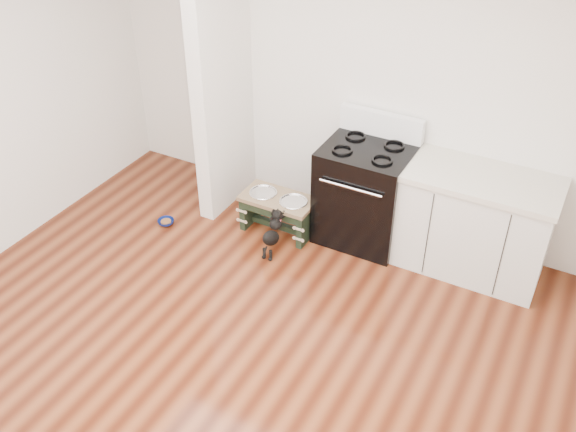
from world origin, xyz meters
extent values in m
plane|color=#40180B|center=(0.00, 0.00, 0.00)|extent=(5.00, 5.00, 0.00)
plane|color=silver|center=(0.00, 2.50, 1.35)|extent=(5.00, 0.00, 5.00)
plane|color=white|center=(0.00, 0.00, 2.70)|extent=(5.00, 5.00, 0.00)
cube|color=silver|center=(-1.18, 2.10, 1.35)|extent=(0.15, 0.80, 2.70)
cube|color=black|center=(0.25, 2.15, 0.46)|extent=(0.76, 0.65, 0.92)
cube|color=black|center=(0.25, 1.84, 0.40)|extent=(0.58, 0.02, 0.50)
cylinder|color=silver|center=(0.25, 1.80, 0.72)|extent=(0.56, 0.02, 0.02)
cube|color=white|center=(0.25, 2.43, 1.03)|extent=(0.76, 0.08, 0.22)
torus|color=black|center=(0.07, 2.01, 0.93)|extent=(0.18, 0.18, 0.02)
torus|color=black|center=(0.43, 2.01, 0.93)|extent=(0.18, 0.18, 0.02)
torus|color=black|center=(0.07, 2.29, 0.93)|extent=(0.18, 0.18, 0.02)
torus|color=black|center=(0.43, 2.29, 0.93)|extent=(0.18, 0.18, 0.02)
cube|color=silver|center=(1.23, 2.18, 0.43)|extent=(1.20, 0.60, 0.86)
cube|color=beige|center=(1.23, 2.18, 0.89)|extent=(1.24, 0.64, 0.05)
cube|color=black|center=(1.23, 1.92, 0.05)|extent=(1.20, 0.06, 0.10)
cube|color=black|center=(-0.77, 1.86, 0.17)|extent=(0.06, 0.32, 0.33)
cube|color=black|center=(-0.17, 1.86, 0.17)|extent=(0.06, 0.32, 0.33)
cube|color=black|center=(-0.47, 1.71, 0.29)|extent=(0.54, 0.03, 0.08)
cube|color=black|center=(-0.47, 1.86, 0.06)|extent=(0.54, 0.06, 0.06)
cube|color=brown|center=(-0.47, 1.86, 0.35)|extent=(0.68, 0.36, 0.04)
cylinder|color=silver|center=(-0.63, 1.86, 0.35)|extent=(0.23, 0.23, 0.04)
cylinder|color=silver|center=(-0.31, 1.86, 0.35)|extent=(0.23, 0.23, 0.04)
torus|color=silver|center=(-0.63, 1.86, 0.38)|extent=(0.26, 0.26, 0.02)
torus|color=silver|center=(-0.31, 1.86, 0.38)|extent=(0.26, 0.26, 0.02)
cylinder|color=black|center=(-0.38, 1.44, 0.05)|extent=(0.03, 0.03, 0.10)
cylinder|color=black|center=(-0.32, 1.44, 0.05)|extent=(0.03, 0.03, 0.10)
sphere|color=black|center=(-0.38, 1.43, 0.01)|extent=(0.04, 0.04, 0.04)
sphere|color=black|center=(-0.32, 1.43, 0.01)|extent=(0.04, 0.04, 0.04)
ellipsoid|color=black|center=(-0.35, 1.50, 0.19)|extent=(0.12, 0.28, 0.24)
sphere|color=black|center=(-0.35, 1.59, 0.28)|extent=(0.11, 0.11, 0.11)
sphere|color=black|center=(-0.35, 1.62, 0.36)|extent=(0.10, 0.10, 0.10)
sphere|color=black|center=(-0.38, 1.69, 0.36)|extent=(0.03, 0.03, 0.03)
sphere|color=black|center=(-0.32, 1.69, 0.36)|extent=(0.03, 0.03, 0.03)
cylinder|color=black|center=(-0.35, 1.40, 0.11)|extent=(0.02, 0.08, 0.09)
torus|color=#E64352|center=(-0.35, 1.61, 0.32)|extent=(0.09, 0.06, 0.08)
imported|color=navy|center=(-1.46, 1.43, 0.02)|extent=(0.17, 0.17, 0.05)
cylinder|color=brown|center=(-1.46, 1.43, 0.03)|extent=(0.10, 0.10, 0.02)
camera|label=1|loc=(1.92, -2.38, 3.59)|focal=40.00mm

